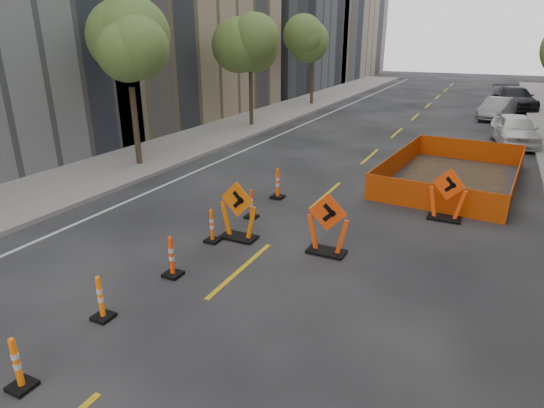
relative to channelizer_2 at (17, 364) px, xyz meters
The scene contains 19 objects.
ground_plane 1.59m from the channelizer_2, 38.20° to the left, with size 140.00×140.00×0.00m, color black.
sidewalk_left 15.12m from the channelizer_2, 121.13° to the left, with size 4.00×90.00×0.15m, color gray.
bld_left_d 43.63m from the channelizer_2, 111.50° to the left, with size 12.00×16.00×14.00m, color #4C4C51.
tree_l_b 13.71m from the channelizer_2, 123.41° to the left, with size 2.80×2.80×5.95m.
tree_l_c 22.51m from the channelizer_2, 109.01° to the left, with size 2.80×2.80×5.95m.
tree_l_d 32.02m from the channelizer_2, 103.12° to the left, with size 2.80×2.80×5.95m.
channelizer_2 is the anchor object (origin of this frame).
channelizer_3 2.00m from the channelizer_2, 97.64° to the left, with size 0.37×0.37×0.95m, color orange, non-canonical shape.
channelizer_4 3.96m from the channelizer_2, 91.25° to the left, with size 0.40×0.40×1.01m, color #EB3F09, non-canonical shape.
channelizer_5 5.94m from the channelizer_2, 92.69° to the left, with size 0.37×0.37×0.95m, color #E04F09, non-canonical shape.
channelizer_6 7.92m from the channelizer_2, 91.13° to the left, with size 0.36×0.36×0.92m, color #FB410A, non-canonical shape.
channelizer_7 9.90m from the channelizer_2, 91.20° to the left, with size 0.42×0.42×1.06m, color #F14E0A, non-canonical shape.
chevron_sign_left 6.45m from the channelizer_2, 87.68° to the left, with size 1.10×0.66×1.66m, color #D75B09, non-canonical shape.
chevron_sign_center 7.19m from the channelizer_2, 67.66° to the left, with size 1.09×0.65×1.63m, color #EA3D09, non-canonical shape.
chevron_sign_right 11.60m from the channelizer_2, 63.45° to the left, with size 1.08×0.65×1.62m, color #FF430A, non-canonical shape.
safety_fence 15.40m from the channelizer_2, 71.08° to the left, with size 4.32×7.35×0.92m, color #FF560D, non-canonical shape.
parked_car_near 23.61m from the channelizer_2, 72.45° to the left, with size 1.82×4.53×1.54m, color white.
parked_car_mid 31.01m from the channelizer_2, 78.56° to the left, with size 1.49×4.27×1.41m, color gray.
parked_car_far 36.63m from the channelizer_2, 78.65° to the left, with size 2.26×5.57×1.62m, color black.
Camera 1 is at (4.90, -4.35, 5.27)m, focal length 30.00 mm.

